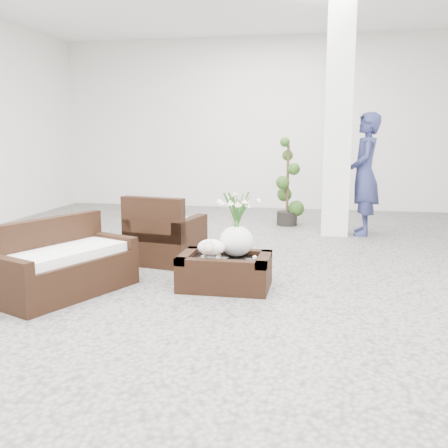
% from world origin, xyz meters
% --- Properties ---
extents(ground, '(11.00, 11.00, 0.00)m').
position_xyz_m(ground, '(0.00, 0.00, 0.00)').
color(ground, gray).
rests_on(ground, ground).
extents(column, '(0.40, 0.40, 3.50)m').
position_xyz_m(column, '(1.20, 2.80, 1.75)').
color(column, white).
rests_on(column, ground).
extents(coffee_table, '(0.90, 0.60, 0.31)m').
position_xyz_m(coffee_table, '(0.05, -0.32, 0.16)').
color(coffee_table, black).
rests_on(coffee_table, ground).
extents(sheep_figurine, '(0.28, 0.23, 0.21)m').
position_xyz_m(sheep_figurine, '(-0.07, -0.42, 0.42)').
color(sheep_figurine, white).
rests_on(sheep_figurine, coffee_table).
extents(planter_narcissus, '(0.44, 0.44, 0.80)m').
position_xyz_m(planter_narcissus, '(0.15, -0.22, 0.71)').
color(planter_narcissus, white).
rests_on(planter_narcissus, coffee_table).
extents(tealight, '(0.04, 0.04, 0.03)m').
position_xyz_m(tealight, '(0.35, -0.30, 0.33)').
color(tealight, white).
rests_on(tealight, coffee_table).
extents(armchair, '(0.90, 0.88, 0.83)m').
position_xyz_m(armchair, '(-0.85, 0.62, 0.41)').
color(armchair, black).
rests_on(armchair, ground).
extents(loveseat, '(1.13, 1.50, 0.72)m').
position_xyz_m(loveseat, '(-1.43, -0.80, 0.36)').
color(loveseat, black).
rests_on(loveseat, ground).
extents(topiary, '(0.39, 0.39, 1.46)m').
position_xyz_m(topiary, '(0.42, 3.47, 0.73)').
color(topiary, '#244014').
rests_on(topiary, ground).
extents(shopper, '(0.46, 0.69, 1.87)m').
position_xyz_m(shopper, '(1.63, 2.86, 0.93)').
color(shopper, navy).
rests_on(shopper, ground).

